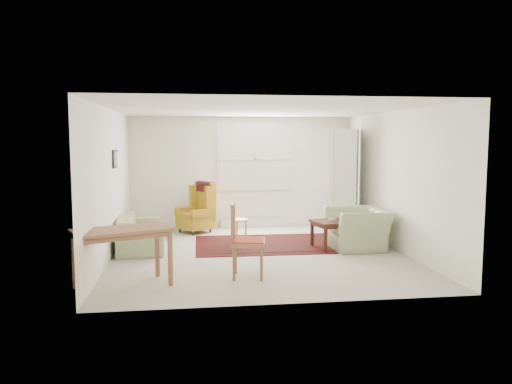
{
  "coord_description": "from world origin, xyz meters",
  "views": [
    {
      "loc": [
        -1.2,
        -8.53,
        1.99
      ],
      "look_at": [
        0.0,
        0.3,
        1.05
      ],
      "focal_mm": 35.0,
      "sensor_mm": 36.0,
      "label": 1
    }
  ],
  "objects": [
    {
      "name": "stool",
      "position": [
        -0.22,
        1.03,
        0.23
      ],
      "size": [
        0.38,
        0.38,
        0.45
      ],
      "primitive_type": null,
      "rotation": [
        0.0,
        0.0,
        -0.12
      ],
      "color": "white",
      "rests_on": "ground"
    },
    {
      "name": "desk",
      "position": [
        -2.1,
        -1.76,
        0.4
      ],
      "size": [
        1.41,
        1.07,
        0.8
      ],
      "primitive_type": null,
      "rotation": [
        0.0,
        0.0,
        0.4
      ],
      "color": "brown",
      "rests_on": "ground"
    },
    {
      "name": "rug",
      "position": [
        0.4,
        0.7,
        0.01
      ],
      "size": [
        3.0,
        1.96,
        0.03
      ],
      "primitive_type": null,
      "rotation": [
        0.0,
        0.0,
        -0.02
      ],
      "color": "black",
      "rests_on": "ground"
    },
    {
      "name": "sofa",
      "position": [
        -2.1,
        0.81,
        0.41
      ],
      "size": [
        0.95,
        2.08,
        0.82
      ],
      "primitive_type": "imported",
      "rotation": [
        0.0,
        0.0,
        1.65
      ],
      "color": "#92A56E",
      "rests_on": "ground"
    },
    {
      "name": "wingback_chair",
      "position": [
        -1.07,
        2.13,
        0.55
      ],
      "size": [
        0.91,
        0.9,
        1.09
      ],
      "primitive_type": null,
      "rotation": [
        0.0,
        0.0,
        -0.94
      ],
      "color": "#B0861B",
      "rests_on": "ground"
    },
    {
      "name": "armchair",
      "position": [
        1.87,
        0.16,
        0.44
      ],
      "size": [
        1.0,
        1.14,
        0.88
      ],
      "primitive_type": "imported",
      "rotation": [
        0.0,
        0.0,
        -1.55
      ],
      "color": "#92A56E",
      "rests_on": "ground"
    },
    {
      "name": "desk_chair",
      "position": [
        -0.36,
        -1.52,
        0.55
      ],
      "size": [
        0.54,
        0.54,
        1.09
      ],
      "primitive_type": null,
      "rotation": [
        0.0,
        0.0,
        1.42
      ],
      "color": "brown",
      "rests_on": "ground"
    },
    {
      "name": "cabinet",
      "position": [
        2.1,
        1.59,
        1.1
      ],
      "size": [
        0.76,
        0.99,
        2.21
      ],
      "primitive_type": null,
      "rotation": [
        0.0,
        0.0,
        -0.38
      ],
      "color": "white",
      "rests_on": "ground"
    },
    {
      "name": "room",
      "position": [
        0.02,
        0.21,
        1.26
      ],
      "size": [
        5.04,
        5.54,
        2.51
      ],
      "color": "#B9B09E",
      "rests_on": "ground"
    },
    {
      "name": "coffee_table",
      "position": [
        1.39,
        0.22,
        0.26
      ],
      "size": [
        0.75,
        0.75,
        0.51
      ],
      "primitive_type": null,
      "rotation": [
        0.0,
        0.0,
        0.22
      ],
      "color": "#441C14",
      "rests_on": "ground"
    }
  ]
}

